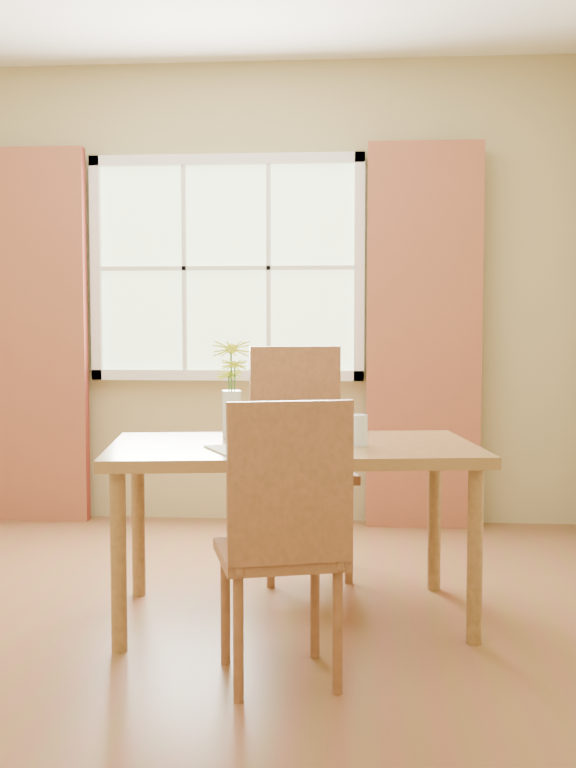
# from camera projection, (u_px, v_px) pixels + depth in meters

# --- Properties ---
(room) EXTENTS (4.24, 3.84, 2.74)m
(room) POSITION_uv_depth(u_px,v_px,m) (155.00, 279.00, 3.43)
(room) COLOR brown
(room) RESTS_ON ground
(window) EXTENTS (1.62, 0.06, 1.32)m
(window) POSITION_uv_depth(u_px,v_px,m) (227.00, 268.00, 5.28)
(window) COLOR beige
(window) RESTS_ON room
(curtain_left) EXTENTS (0.65, 0.08, 2.20)m
(curtain_left) POSITION_uv_depth(u_px,v_px,m) (32.00, 336.00, 5.31)
(curtain_left) COLOR maroon
(curtain_left) RESTS_ON room
(curtain_right) EXTENTS (0.65, 0.08, 2.20)m
(curtain_right) POSITION_uv_depth(u_px,v_px,m) (424.00, 337.00, 5.13)
(curtain_right) COLOR maroon
(curtain_right) RESTS_ON room
(dining_table) EXTENTS (1.54, 1.00, 0.70)m
(dining_table) POSITION_uv_depth(u_px,v_px,m) (293.00, 462.00, 3.57)
(dining_table) COLOR olive
(dining_table) RESTS_ON room
(chair_near) EXTENTS (0.49, 0.49, 0.95)m
(chair_near) POSITION_uv_depth(u_px,v_px,m) (284.00, 531.00, 2.88)
(chair_near) COLOR brown
(chair_near) RESTS_ON room
(chair_far) EXTENTS (0.54, 0.54, 1.07)m
(chair_far) POSITION_uv_depth(u_px,v_px,m) (299.00, 448.00, 4.28)
(chair_far) COLOR brown
(chair_far) RESTS_ON room
(placemat) EXTENTS (0.55, 0.50, 0.01)m
(placemat) POSITION_uv_depth(u_px,v_px,m) (273.00, 449.00, 3.41)
(placemat) COLOR beige
(placemat) RESTS_ON dining_table
(plate) EXTENTS (0.32, 0.32, 0.01)m
(plate) POSITION_uv_depth(u_px,v_px,m) (273.00, 444.00, 3.46)
(plate) COLOR #A4C130
(plate) RESTS_ON placemat
(croissant_sandwich) EXTENTS (0.18, 0.15, 0.11)m
(croissant_sandwich) POSITION_uv_depth(u_px,v_px,m) (279.00, 429.00, 3.43)
(croissant_sandwich) COLOR #F1B752
(croissant_sandwich) RESTS_ON plate
(water_glass) EXTENTS (0.08, 0.08, 0.12)m
(water_glass) POSITION_uv_depth(u_px,v_px,m) (357.00, 431.00, 3.51)
(water_glass) COLOR silver
(water_glass) RESTS_ON dining_table
(flower_vase) EXTENTS (0.16, 0.16, 0.41)m
(flower_vase) POSITION_uv_depth(u_px,v_px,m) (232.00, 379.00, 3.74)
(flower_vase) COLOR silver
(flower_vase) RESTS_ON dining_table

